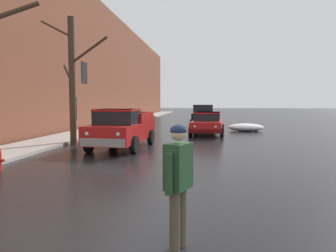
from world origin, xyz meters
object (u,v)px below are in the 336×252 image
at_px(pickup_truck_red_approaching_near_lane, 122,129).
at_px(sedan_maroon_parked_far_down_block, 203,114).
at_px(suv_black_parked_kerbside_mid, 203,115).
at_px(pedestrian_with_coffee, 178,176).
at_px(bare_tree_second_along_sidewalk, 72,78).
at_px(sedan_red_parked_kerbside_close, 207,123).

xyz_separation_m(pickup_truck_red_approaching_near_lane, sedan_maroon_parked_far_down_block, (3.37, 20.20, -0.13)).
relative_size(suv_black_parked_kerbside_mid, pedestrian_with_coffee, 2.44).
xyz_separation_m(bare_tree_second_along_sidewalk, pickup_truck_red_approaching_near_lane, (2.67, -0.99, -2.33)).
bearing_deg(pedestrian_with_coffee, sedan_red_parked_kerbside_close, 88.51).
bearing_deg(sedan_maroon_parked_far_down_block, pickup_truck_red_approaching_near_lane, -99.46).
distance_m(bare_tree_second_along_sidewalk, sedan_maroon_parked_far_down_block, 20.29).
xyz_separation_m(pickup_truck_red_approaching_near_lane, suv_black_parked_kerbside_mid, (3.41, 13.06, 0.11)).
xyz_separation_m(pickup_truck_red_approaching_near_lane, pedestrian_with_coffee, (3.38, -9.37, 0.16)).
xyz_separation_m(sedan_maroon_parked_far_down_block, pedestrian_with_coffee, (0.02, -29.57, 0.28)).
height_order(sedan_red_parked_kerbside_close, suv_black_parked_kerbside_mid, suv_black_parked_kerbside_mid).
xyz_separation_m(sedan_red_parked_kerbside_close, pedestrian_with_coffee, (-0.41, -15.64, 0.28)).
height_order(sedan_red_parked_kerbside_close, sedan_maroon_parked_far_down_block, same).
bearing_deg(pedestrian_with_coffee, bare_tree_second_along_sidewalk, 120.30).
distance_m(bare_tree_second_along_sidewalk, pedestrian_with_coffee, 12.20).
bearing_deg(bare_tree_second_along_sidewalk, pedestrian_with_coffee, -59.70).
height_order(bare_tree_second_along_sidewalk, sedan_red_parked_kerbside_close, bare_tree_second_along_sidewalk).
bearing_deg(pickup_truck_red_approaching_near_lane, sedan_maroon_parked_far_down_block, 80.54).
relative_size(pickup_truck_red_approaching_near_lane, suv_black_parked_kerbside_mid, 1.15).
bearing_deg(pickup_truck_red_approaching_near_lane, suv_black_parked_kerbside_mid, 75.38).
bearing_deg(bare_tree_second_along_sidewalk, pickup_truck_red_approaching_near_lane, -20.36).
bearing_deg(pickup_truck_red_approaching_near_lane, pedestrian_with_coffee, -70.15).
xyz_separation_m(bare_tree_second_along_sidewalk, sedan_red_parked_kerbside_close, (6.46, 5.27, -2.45)).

